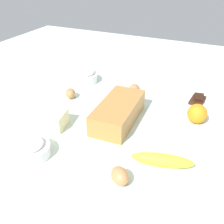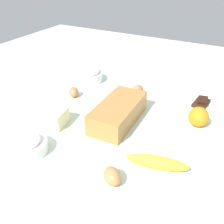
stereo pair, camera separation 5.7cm
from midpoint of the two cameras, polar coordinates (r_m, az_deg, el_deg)
name	(u,v)px [view 2 (the right image)]	position (r m, az deg, el deg)	size (l,w,h in m)	color
ground_plane	(112,123)	(1.01, 1.64, -2.46)	(2.40, 2.40, 0.02)	silver
loaf_pan	(118,112)	(0.98, 3.10, 0.02)	(0.28, 0.14, 0.08)	#B77A3D
flour_bowl	(28,145)	(0.87, -16.47, -7.05)	(0.12, 0.12, 0.06)	white
sugar_bowl	(88,74)	(1.31, -4.17, 8.36)	(0.15, 0.15, 0.08)	white
banana	(157,162)	(0.80, 12.15, -10.98)	(0.19, 0.04, 0.04)	yellow
orange_fruit	(199,117)	(1.02, 20.32, -1.04)	(0.08, 0.08, 0.08)	orange
butter_block	(57,118)	(0.98, -10.66, -1.35)	(0.09, 0.06, 0.06)	#F4EDB2
egg_near_butter	(74,92)	(1.17, -7.16, 4.43)	(0.04, 0.04, 0.06)	#AF7647
egg_beside_bowl	(112,176)	(0.74, 2.31, -14.17)	(0.05, 0.05, 0.06)	#BA7E4C
egg_loose	(137,90)	(1.18, 6.98, 4.89)	(0.05, 0.05, 0.06)	#B67B4A
chocolate_plate	(201,104)	(1.16, 20.63, 1.60)	(0.13, 0.13, 0.03)	white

